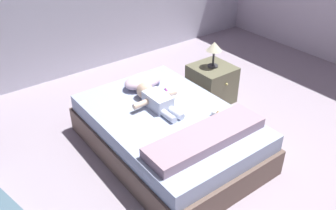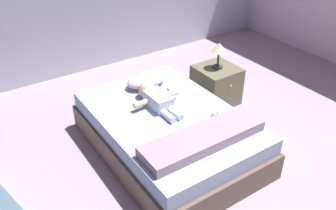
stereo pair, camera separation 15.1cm
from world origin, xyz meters
name	(u,v)px [view 2 (the right image)]	position (x,y,z in m)	size (l,w,h in m)	color
ground_plane	(243,190)	(0.00, 0.00, 0.00)	(8.00, 8.00, 0.00)	#A496A5
bed	(168,133)	(-0.23, 0.82, 0.21)	(1.23, 1.81, 0.42)	brown
pillow	(146,80)	(-0.12, 1.41, 0.49)	(0.44, 0.27, 0.14)	silver
baby	(156,98)	(-0.24, 1.03, 0.49)	(0.49, 0.62, 0.17)	white
toothbrush	(169,91)	(0.01, 1.17, 0.43)	(0.05, 0.14, 0.02)	#AC36A6
nightstand	(216,85)	(0.76, 1.27, 0.23)	(0.46, 0.49, 0.45)	#69674C
lamp	(219,49)	(0.76, 1.27, 0.68)	(0.18, 0.18, 0.31)	#333338
blanket	(203,138)	(-0.23, 0.30, 0.47)	(1.11, 0.32, 0.09)	#A7899B
baby_bottle	(218,116)	(0.11, 0.51, 0.45)	(0.08, 0.13, 0.07)	white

